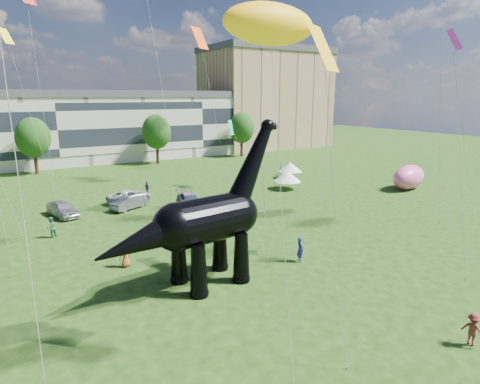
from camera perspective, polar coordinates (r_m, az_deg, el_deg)
ground at (r=26.81m, az=11.91°, el=-13.56°), size 220.00×220.00×0.00m
terrace_row at (r=79.92m, az=-24.99°, el=7.88°), size 78.00×11.00×12.00m
apartment_block at (r=99.85m, az=3.61°, el=12.84°), size 28.00×18.00×22.00m
tree_mid_left at (r=70.61m, az=-27.40°, el=7.30°), size 5.20×5.20×9.44m
tree_mid_right at (r=74.64m, az=-11.81°, el=8.76°), size 5.20×5.20×9.44m
tree_far_right at (r=82.35m, az=0.23°, el=9.46°), size 5.20×5.20×9.44m
dinosaur_sculpture at (r=25.67m, az=-5.47°, el=-4.56°), size 13.45×4.17×10.94m
car_silver at (r=44.96m, az=-23.92°, el=-2.18°), size 3.05×5.16×1.65m
car_grey at (r=45.43m, az=-15.50°, el=-1.48°), size 4.56×3.35×1.43m
car_white at (r=48.45m, az=-15.42°, el=-0.54°), size 5.69×3.79×1.45m
car_dark at (r=44.63m, az=-7.12°, el=-1.29°), size 2.75×5.48×1.53m
gazebo_near at (r=53.37m, az=6.74°, el=2.23°), size 4.69×4.69×2.47m
gazebo_far at (r=60.64m, az=7.13°, el=3.54°), size 3.88×3.88×2.42m
inflatable_pink at (r=57.72m, az=22.86°, el=1.97°), size 7.00×4.68×3.21m
visitors at (r=34.06m, az=-15.56°, el=-6.18°), size 51.37×41.42×1.90m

